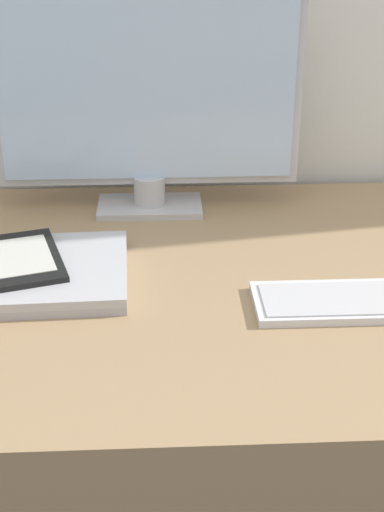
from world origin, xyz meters
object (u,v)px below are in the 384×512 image
object	(u,v)px
monitor	(147,91)
keyboard	(365,301)
ereader	(21,259)
laptop	(30,273)

from	to	relation	value
monitor	keyboard	xyz separation A→B (m)	(0.31, -0.37, -0.22)
monitor	ereader	xyz separation A→B (m)	(-0.19, -0.26, -0.19)
ereader	laptop	bearing A→B (deg)	-46.43
monitor	ereader	bearing A→B (deg)	-126.50
laptop	monitor	bearing A→B (deg)	56.90
keyboard	monitor	bearing A→B (deg)	129.46
laptop	ereader	world-z (taller)	ereader
keyboard	laptop	size ratio (longest dim) A/B	1.05
keyboard	ereader	bearing A→B (deg)	167.52
keyboard	ereader	world-z (taller)	ereader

